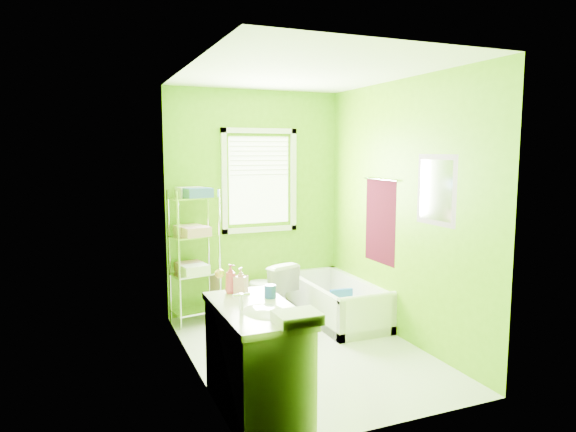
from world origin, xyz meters
name	(u,v)px	position (x,y,z in m)	size (l,w,h in m)	color
ground	(305,351)	(0.00, 0.00, 0.00)	(2.90, 2.90, 0.00)	silver
room_envelope	(306,189)	(0.00, 0.00, 1.55)	(2.14, 2.94, 2.62)	#5EA007
window	(259,175)	(0.05, 1.42, 1.61)	(0.92, 0.05, 1.22)	white
door	(227,285)	(-1.04, -1.00, 1.00)	(0.09, 0.80, 2.00)	white
right_wall_decor	(401,209)	(1.04, -0.02, 1.32)	(0.04, 1.48, 1.17)	#3A0613
bathtub	(337,306)	(0.72, 0.71, 0.15)	(0.67, 1.43, 0.46)	white
toilet	(269,290)	(0.02, 1.03, 0.33)	(0.37, 0.65, 0.67)	white
vanity	(257,356)	(-0.79, -0.90, 0.42)	(0.55, 1.07, 1.02)	white
wire_shelf_unit	(195,241)	(-0.78, 1.22, 0.91)	(0.55, 0.44, 1.50)	silver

